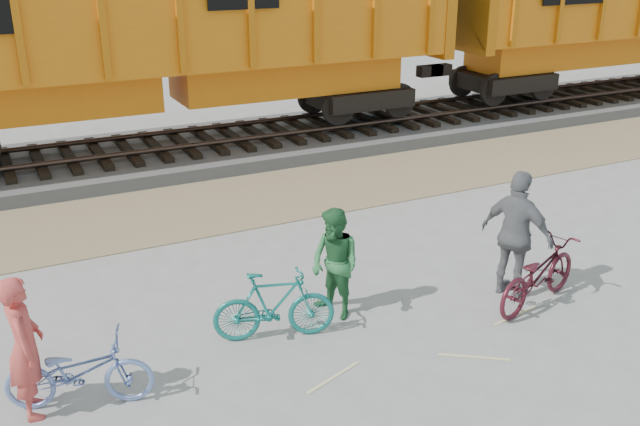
# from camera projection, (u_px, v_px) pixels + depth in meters

# --- Properties ---
(ground) EXTENTS (120.00, 120.00, 0.00)m
(ground) POSITION_uv_depth(u_px,v_px,m) (371.00, 328.00, 9.68)
(ground) COLOR #9E9E99
(ground) RESTS_ON ground
(gravel_strip) EXTENTS (120.00, 3.00, 0.02)m
(gravel_strip) POSITION_uv_depth(u_px,v_px,m) (233.00, 202.00, 14.27)
(gravel_strip) COLOR #9A7F5F
(gravel_strip) RESTS_ON ground
(ballast_bed) EXTENTS (120.00, 4.00, 0.30)m
(ballast_bed) POSITION_uv_depth(u_px,v_px,m) (183.00, 152.00, 17.14)
(ballast_bed) COLOR slate
(ballast_bed) RESTS_ON ground
(track) EXTENTS (120.00, 2.60, 0.24)m
(track) POSITION_uv_depth(u_px,v_px,m) (182.00, 139.00, 17.02)
(track) COLOR black
(track) RESTS_ON ballast_bed
(hopper_car_center) EXTENTS (14.00, 3.13, 4.65)m
(hopper_car_center) POSITION_uv_depth(u_px,v_px,m) (162.00, 31.00, 15.99)
(hopper_car_center) COLOR black
(hopper_car_center) RESTS_ON track
(hopper_car_right) EXTENTS (14.00, 3.13, 4.65)m
(hopper_car_right) POSITION_uv_depth(u_px,v_px,m) (636.00, 5.00, 22.23)
(hopper_car_right) COLOR black
(hopper_car_right) RESTS_ON track
(bicycle_blue) EXTENTS (1.73, 1.05, 0.86)m
(bicycle_blue) POSITION_uv_depth(u_px,v_px,m) (79.00, 372.00, 7.96)
(bicycle_blue) COLOR #6F88C8
(bicycle_blue) RESTS_ON ground
(bicycle_teal) EXTENTS (1.67, 0.89, 0.96)m
(bicycle_teal) POSITION_uv_depth(u_px,v_px,m) (274.00, 305.00, 9.28)
(bicycle_teal) COLOR #16726C
(bicycle_teal) RESTS_ON ground
(bicycle_maroon) EXTENTS (1.96, 1.16, 0.97)m
(bicycle_maroon) POSITION_uv_depth(u_px,v_px,m) (538.00, 274.00, 10.14)
(bicycle_maroon) COLOR #4B1520
(bicycle_maroon) RESTS_ON ground
(person_solo) EXTENTS (0.44, 0.64, 1.67)m
(person_solo) POSITION_uv_depth(u_px,v_px,m) (25.00, 347.00, 7.69)
(person_solo) COLOR #C6433D
(person_solo) RESTS_ON ground
(person_man) EXTENTS (0.79, 0.90, 1.57)m
(person_man) POSITION_uv_depth(u_px,v_px,m) (335.00, 264.00, 9.76)
(person_man) COLOR #2A6C39
(person_man) RESTS_ON ground
(person_woman) EXTENTS (0.82, 1.21, 1.91)m
(person_woman) POSITION_uv_depth(u_px,v_px,m) (517.00, 235.00, 10.26)
(person_woman) COLOR slate
(person_woman) RESTS_ON ground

